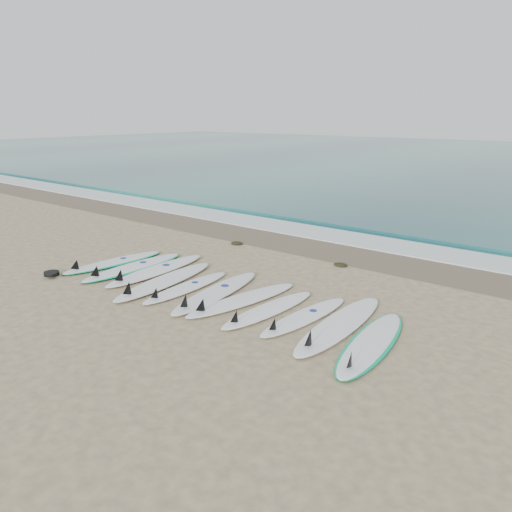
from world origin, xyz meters
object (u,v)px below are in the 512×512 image
Objects in this scene: surfboard_5 at (215,292)px; surfboard_10 at (371,343)px; leash_coil at (52,274)px; surfboard_0 at (112,262)px.

surfboard_5 is 3.32m from surfboard_10.
surfboard_10 is 5.79× the size of leash_coil.
surfboard_5 reaches higher than leash_coil.
surfboard_10 is (6.59, -0.12, 0.00)m from surfboard_0.
surfboard_0 is at bearing 170.50° from surfboard_10.
surfboard_10 is at bearing 10.05° from leash_coil.
surfboard_5 is at bearing 20.45° from leash_coil.
surfboard_0 is 0.98× the size of surfboard_10.
surfboard_5 is (3.27, -0.01, 0.01)m from surfboard_0.
surfboard_0 is 0.92× the size of surfboard_5.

